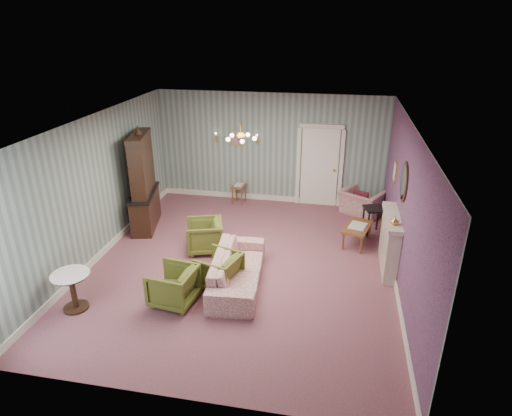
% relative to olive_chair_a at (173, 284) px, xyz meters
% --- Properties ---
extents(floor, '(7.00, 7.00, 0.00)m').
position_rel_olive_chair_a_xyz_m(floor, '(0.91, 1.49, -0.38)').
color(floor, '#814B57').
rests_on(floor, ground).
extents(ceiling, '(7.00, 7.00, 0.00)m').
position_rel_olive_chair_a_xyz_m(ceiling, '(0.91, 1.49, 2.52)').
color(ceiling, white).
rests_on(ceiling, ground).
extents(wall_back, '(6.00, 0.00, 6.00)m').
position_rel_olive_chair_a_xyz_m(wall_back, '(0.91, 4.99, 1.07)').
color(wall_back, slate).
rests_on(wall_back, ground).
extents(wall_front, '(6.00, 0.00, 6.00)m').
position_rel_olive_chair_a_xyz_m(wall_front, '(0.91, -2.01, 1.07)').
color(wall_front, slate).
rests_on(wall_front, ground).
extents(wall_left, '(0.00, 7.00, 7.00)m').
position_rel_olive_chair_a_xyz_m(wall_left, '(-2.09, 1.49, 1.07)').
color(wall_left, slate).
rests_on(wall_left, ground).
extents(wall_right, '(0.00, 7.00, 7.00)m').
position_rel_olive_chair_a_xyz_m(wall_right, '(3.91, 1.49, 1.07)').
color(wall_right, slate).
rests_on(wall_right, ground).
extents(wall_right_floral, '(0.00, 7.00, 7.00)m').
position_rel_olive_chair_a_xyz_m(wall_right_floral, '(3.89, 1.49, 1.07)').
color(wall_right_floral, '#A4527C').
rests_on(wall_right_floral, ground).
extents(door, '(1.12, 0.12, 2.16)m').
position_rel_olive_chair_a_xyz_m(door, '(2.21, 4.95, 0.70)').
color(door, white).
rests_on(door, floor).
extents(olive_chair_a, '(0.77, 0.81, 0.75)m').
position_rel_olive_chair_a_xyz_m(olive_chair_a, '(0.00, 0.00, 0.00)').
color(olive_chair_a, '#585E20').
rests_on(olive_chair_a, floor).
extents(olive_chair_b, '(0.84, 0.87, 0.73)m').
position_rel_olive_chair_a_xyz_m(olive_chair_b, '(0.64, 0.66, -0.01)').
color(olive_chair_b, '#585E20').
rests_on(olive_chair_b, floor).
extents(olive_chair_c, '(0.88, 0.91, 0.76)m').
position_rel_olive_chair_a_xyz_m(olive_chair_c, '(-0.02, 1.92, 0.00)').
color(olive_chair_c, '#585E20').
rests_on(olive_chair_c, floor).
extents(sofa_chintz, '(0.81, 2.21, 0.85)m').
position_rel_olive_chair_a_xyz_m(sofa_chintz, '(0.96, 0.79, 0.05)').
color(sofa_chintz, '#913A52').
rests_on(sofa_chintz, floor).
extents(wingback_chair, '(1.17, 1.05, 0.86)m').
position_rel_olive_chair_a_xyz_m(wingback_chair, '(3.33, 4.50, 0.05)').
color(wingback_chair, '#913A52').
rests_on(wingback_chair, floor).
extents(dresser, '(0.81, 1.51, 2.39)m').
position_rel_olive_chair_a_xyz_m(dresser, '(-1.74, 2.82, 0.82)').
color(dresser, black).
rests_on(dresser, floor).
extents(fireplace, '(0.30, 1.40, 1.16)m').
position_rel_olive_chair_a_xyz_m(fireplace, '(3.77, 1.89, 0.20)').
color(fireplace, beige).
rests_on(fireplace, floor).
extents(mantel_vase, '(0.15, 0.15, 0.15)m').
position_rel_olive_chair_a_xyz_m(mantel_vase, '(3.75, 1.49, 0.86)').
color(mantel_vase, gold).
rests_on(mantel_vase, fireplace).
extents(oval_mirror, '(0.04, 0.76, 0.84)m').
position_rel_olive_chair_a_xyz_m(oval_mirror, '(3.87, 1.89, 1.47)').
color(oval_mirror, white).
rests_on(oval_mirror, wall_right).
extents(framed_print, '(0.04, 0.34, 0.42)m').
position_rel_olive_chair_a_xyz_m(framed_print, '(3.88, 3.24, 1.22)').
color(framed_print, gold).
rests_on(framed_print, wall_right).
extents(coffee_table, '(0.71, 0.98, 0.45)m').
position_rel_olive_chair_a_xyz_m(coffee_table, '(3.19, 2.82, -0.15)').
color(coffee_table, brown).
rests_on(coffee_table, floor).
extents(side_table_black, '(0.54, 0.54, 0.65)m').
position_rel_olive_chair_a_xyz_m(side_table_black, '(3.56, 3.41, -0.05)').
color(side_table_black, black).
rests_on(side_table_black, floor).
extents(pedestal_table, '(0.67, 0.67, 0.70)m').
position_rel_olive_chair_a_xyz_m(pedestal_table, '(-1.61, -0.48, -0.03)').
color(pedestal_table, black).
rests_on(pedestal_table, floor).
extents(nesting_table, '(0.38, 0.46, 0.55)m').
position_rel_olive_chair_a_xyz_m(nesting_table, '(0.12, 4.64, -0.10)').
color(nesting_table, brown).
rests_on(nesting_table, floor).
extents(gilt_mirror_back, '(0.28, 0.06, 0.36)m').
position_rel_olive_chair_a_xyz_m(gilt_mirror_back, '(0.01, 4.95, 1.32)').
color(gilt_mirror_back, gold).
rests_on(gilt_mirror_back, wall_back).
extents(sconce_left, '(0.16, 0.12, 0.30)m').
position_rel_olive_chair_a_xyz_m(sconce_left, '(-0.54, 4.93, 1.32)').
color(sconce_left, gold).
rests_on(sconce_left, wall_back).
extents(sconce_right, '(0.16, 0.12, 0.30)m').
position_rel_olive_chair_a_xyz_m(sconce_right, '(0.56, 4.93, 1.32)').
color(sconce_right, gold).
rests_on(sconce_right, wall_back).
extents(chandelier, '(0.56, 0.56, 0.36)m').
position_rel_olive_chair_a_xyz_m(chandelier, '(0.91, 1.49, 2.25)').
color(chandelier, gold).
rests_on(chandelier, ceiling).
extents(burgundy_cushion, '(0.41, 0.28, 0.39)m').
position_rel_olive_chair_a_xyz_m(burgundy_cushion, '(3.28, 4.35, 0.10)').
color(burgundy_cushion, maroon).
rests_on(burgundy_cushion, wingback_chair).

